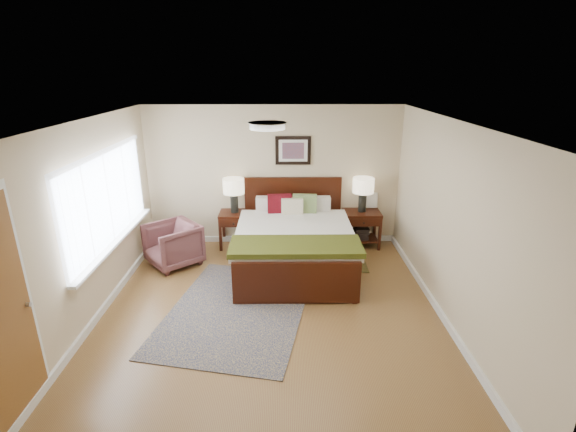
# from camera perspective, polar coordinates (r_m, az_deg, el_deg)

# --- Properties ---
(floor) EXTENTS (5.00, 5.00, 0.00)m
(floor) POSITION_cam_1_polar(r_m,az_deg,el_deg) (5.68, -2.42, -13.25)
(floor) COLOR brown
(floor) RESTS_ON ground
(back_wall) EXTENTS (4.50, 0.04, 2.50)m
(back_wall) POSITION_cam_1_polar(r_m,az_deg,el_deg) (7.50, -2.01, 5.44)
(back_wall) COLOR #C2AD8D
(back_wall) RESTS_ON ground
(front_wall) EXTENTS (4.50, 0.04, 2.50)m
(front_wall) POSITION_cam_1_polar(r_m,az_deg,el_deg) (2.92, -4.26, -19.17)
(front_wall) COLOR #C2AD8D
(front_wall) RESTS_ON ground
(left_wall) EXTENTS (0.04, 5.00, 2.50)m
(left_wall) POSITION_cam_1_polar(r_m,az_deg,el_deg) (5.66, -26.05, -1.33)
(left_wall) COLOR #C2AD8D
(left_wall) RESTS_ON ground
(right_wall) EXTENTS (0.04, 5.00, 2.50)m
(right_wall) POSITION_cam_1_polar(r_m,az_deg,el_deg) (5.51, 21.47, -1.19)
(right_wall) COLOR #C2AD8D
(right_wall) RESTS_ON ground
(ceiling) EXTENTS (4.50, 5.00, 0.02)m
(ceiling) POSITION_cam_1_polar(r_m,az_deg,el_deg) (4.81, -2.85, 12.67)
(ceiling) COLOR white
(ceiling) RESTS_ON back_wall
(window) EXTENTS (0.11, 2.72, 1.32)m
(window) POSITION_cam_1_polar(r_m,az_deg,el_deg) (6.20, -23.15, 2.05)
(window) COLOR silver
(window) RESTS_ON left_wall
(ceil_fixture) EXTENTS (0.44, 0.44, 0.08)m
(ceil_fixture) POSITION_cam_1_polar(r_m,az_deg,el_deg) (4.81, -2.84, 12.26)
(ceil_fixture) COLOR white
(ceil_fixture) RESTS_ON ceiling
(bed) EXTENTS (1.86, 2.27, 1.22)m
(bed) POSITION_cam_1_polar(r_m,az_deg,el_deg) (6.65, 0.87, -2.66)
(bed) COLOR #351208
(bed) RESTS_ON ground
(wall_art) EXTENTS (0.62, 0.05, 0.50)m
(wall_art) POSITION_cam_1_polar(r_m,az_deg,el_deg) (7.37, 0.70, 8.94)
(wall_art) COLOR black
(wall_art) RESTS_ON back_wall
(nightstand_left) EXTENTS (0.55, 0.49, 0.65)m
(nightstand_left) POSITION_cam_1_polar(r_m,az_deg,el_deg) (7.52, -7.27, -0.44)
(nightstand_left) COLOR #351208
(nightstand_left) RESTS_ON ground
(nightstand_right) EXTENTS (0.66, 0.50, 0.66)m
(nightstand_right) POSITION_cam_1_polar(r_m,az_deg,el_deg) (7.65, 9.95, -1.30)
(nightstand_right) COLOR #351208
(nightstand_right) RESTS_ON ground
(lamp_left) EXTENTS (0.37, 0.37, 0.61)m
(lamp_left) POSITION_cam_1_polar(r_m,az_deg,el_deg) (7.37, -7.43, 3.74)
(lamp_left) COLOR black
(lamp_left) RESTS_ON nightstand_left
(lamp_right) EXTENTS (0.37, 0.37, 0.61)m
(lamp_right) POSITION_cam_1_polar(r_m,az_deg,el_deg) (7.45, 10.25, 3.80)
(lamp_right) COLOR black
(lamp_right) RESTS_ON nightstand_right
(armchair) EXTENTS (1.08, 1.08, 0.71)m
(armchair) POSITION_cam_1_polar(r_m,az_deg,el_deg) (7.09, -15.45, -3.79)
(armchair) COLOR brown
(armchair) RESTS_ON ground
(rug_persian) EXTENTS (2.20, 2.76, 0.01)m
(rug_persian) POSITION_cam_1_polar(r_m,az_deg,el_deg) (5.80, -6.93, -12.57)
(rug_persian) COLOR #0D1842
(rug_persian) RESTS_ON ground
(rug_navy) EXTENTS (0.87, 1.29, 0.01)m
(rug_navy) POSITION_cam_1_polar(r_m,az_deg,el_deg) (7.31, 6.93, -5.42)
(rug_navy) COLOR black
(rug_navy) RESTS_ON ground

